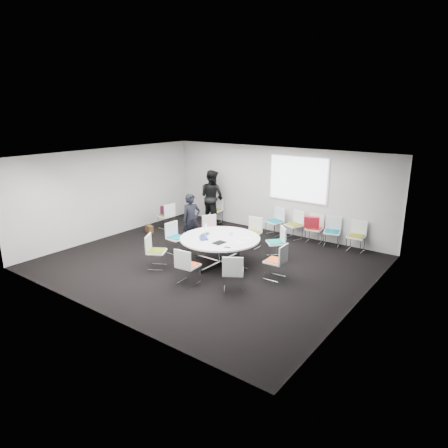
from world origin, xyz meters
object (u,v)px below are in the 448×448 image
Objects in this scene: conference_table at (220,245)px; chair_ring_a at (275,268)px; laptop at (206,235)px; chair_back_e at (356,242)px; chair_ring_f at (156,258)px; chair_back_b at (294,230)px; chair_ring_b at (276,248)px; chair_back_c at (314,234)px; person_back at (212,197)px; chair_person_back at (215,215)px; chair_ring_d at (212,236)px; maroon_bag at (166,211)px; chair_ring_h at (233,279)px; chair_ring_c at (252,238)px; chair_ring_g at (188,273)px; chair_back_d at (332,237)px; chair_back_a at (275,227)px; person_main at (191,220)px; chair_spare_left at (167,220)px; brown_bag at (149,229)px; cup at (231,234)px; chair_ring_e at (176,244)px.

conference_table is 1.67m from chair_ring_a.
chair_back_e is at bearing -48.56° from laptop.
conference_table is 2.37× the size of chair_back_e.
chair_ring_f is 4.62m from chair_back_b.
chair_ring_b and chair_back_c have the same top height.
chair_ring_b is at bearing 160.77° from person_back.
chair_back_b is at bearing 16.51° from chair_ring_a.
chair_person_back reaches higher than conference_table.
maroon_bag is at bearing -72.75° from chair_ring_d.
chair_ring_h is (2.37, -2.23, 0.00)m from chair_ring_d.
chair_ring_c reaches higher than maroon_bag.
chair_back_c is at bearing -2.23° from chair_back_e.
chair_ring_f is (-0.00, -2.30, 0.00)m from chair_ring_d.
conference_table is at bearing 48.36° from chair_back_e.
chair_ring_g is at bearing 163.21° from chair_ring_h.
chair_ring_d is at bearing 19.57° from chair_back_d.
chair_ring_a is at bearing 137.05° from chair_back_a.
chair_ring_b is 1.00× the size of chair_back_a.
chair_back_b is 3.34m from laptop.
person_main reaches higher than chair_ring_h.
chair_spare_left is 2.17m from person_main.
chair_spare_left is at bearing 156.32° from conference_table.
laptop is at bearing -98.30° from person_main.
chair_ring_g is 1.12m from chair_ring_h.
chair_person_back is at bearing -31.94° from chair_ring_c.
chair_back_e is (2.54, 3.09, -0.25)m from conference_table.
chair_ring_a is 5.28m from brown_bag.
person_back reaches higher than chair_back_e.
chair_ring_f is at bearing -132.86° from chair_spare_left.
chair_back_c is 2.20× the size of maroon_bag.
chair_back_a is at bearing -58.11° from chair_spare_left.
chair_back_a and chair_back_d have the same top height.
chair_person_back is 3.90m from cup.
chair_person_back is (-1.44, 1.99, 0.00)m from chair_ring_d.
brown_bag is (-3.47, -2.27, -0.16)m from chair_back_a.
maroon_bag is at bearing 161.61° from cup.
chair_back_b is (1.72, 4.28, 0.00)m from chair_ring_f.
chair_ring_c is at bearing -81.45° from chair_spare_left.
person_back is at bearing 52.70° from chair_ring_a.
conference_table is 23.19× the size of cup.
conference_table is at bearing -12.89° from brown_bag.
chair_back_b is (1.72, 1.99, 0.00)m from chair_ring_d.
conference_table is 2.37× the size of chair_back_d.
chair_spare_left is 2.20× the size of maroon_bag.
chair_ring_g is 1.00× the size of chair_spare_left.
person_back is (-4.40, -0.17, 0.69)m from chair_back_d.
chair_ring_e is at bearing -23.31° from brown_bag.
chair_spare_left is 1.80m from person_back.
chair_ring_c is at bearing 147.48° from chair_person_back.
chair_ring_e is 1.00× the size of chair_ring_f.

